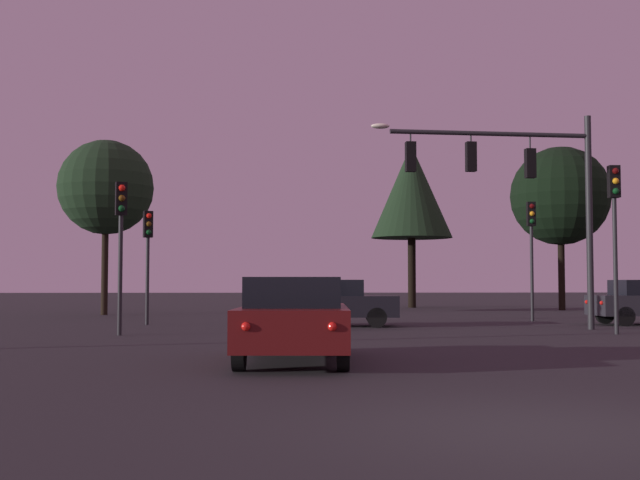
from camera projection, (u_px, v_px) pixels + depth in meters
The scene contains 11 objects.
ground_plane at pixel (342, 318), 32.24m from camera, with size 168.00×168.00×0.00m, color #262326.
traffic_signal_mast_arm at pixel (519, 178), 24.50m from camera, with size 6.90×0.74×6.58m.
traffic_light_corner_left at pixel (532, 237), 29.92m from camera, with size 0.31×0.36×4.44m.
traffic_light_corner_right at pixel (121, 226), 21.91m from camera, with size 0.36×0.38×4.17m.
traffic_light_median at pixel (148, 244), 27.31m from camera, with size 0.37×0.39×3.86m.
traffic_light_far_side at pixel (615, 215), 22.36m from camera, with size 0.31×0.35×4.69m.
car_nearside_lane at pixel (294, 318), 14.41m from camera, with size 2.11×4.67×1.52m.
car_crossing_right at pixel (332, 302), 26.35m from camera, with size 4.45×2.21×1.52m.
tree_behind_sign at pixel (106, 188), 35.87m from camera, with size 4.23×4.23×7.79m.
tree_left_far at pixel (411, 192), 46.39m from camera, with size 4.67×4.67×9.43m.
tree_center_horizon at pixel (560, 196), 42.00m from camera, with size 5.14×5.14×8.53m.
Camera 1 is at (-2.51, -7.77, 1.42)m, focal length 45.18 mm.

